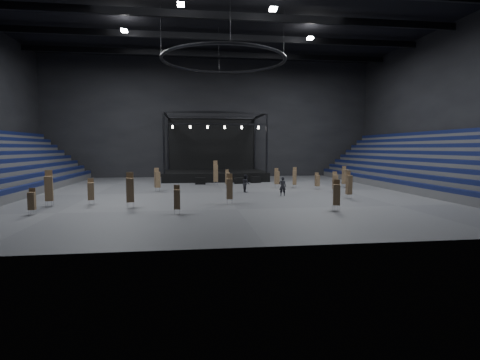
{
  "coord_description": "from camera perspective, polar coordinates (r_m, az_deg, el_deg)",
  "views": [
    {
      "loc": [
        -3.42,
        -37.24,
        4.45
      ],
      "look_at": [
        1.34,
        -2.0,
        1.4
      ],
      "focal_mm": 28.0,
      "sensor_mm": 36.0,
      "label": 1
    }
  ],
  "objects": [
    {
      "name": "chair_stack_12",
      "position": [
        44.87,
        -3.73,
        1.11
      ],
      "size": [
        0.54,
        0.54,
        2.95
      ],
      "rotation": [
        0.0,
        0.0,
        0.05
      ],
      "color": "silver",
      "rests_on": "floor"
    },
    {
      "name": "chair_stack_5",
      "position": [
        28.52,
        -29.15,
        -2.75
      ],
      "size": [
        0.45,
        0.45,
        1.79
      ],
      "rotation": [
        0.0,
        0.0,
        0.07
      ],
      "color": "silver",
      "rests_on": "floor"
    },
    {
      "name": "flight_case_left",
      "position": [
        46.05,
        -6.06,
        -0.15
      ],
      "size": [
        1.27,
        0.67,
        0.84
      ],
      "primitive_type": "cube",
      "rotation": [
        0.0,
        0.0,
        -0.04
      ],
      "color": "black",
      "rests_on": "floor"
    },
    {
      "name": "wall_right",
      "position": [
        47.07,
        29.99,
        9.8
      ],
      "size": [
        0.2,
        42.0,
        18.0
      ],
      "primitive_type": "cube",
      "color": "black",
      "rests_on": "ground"
    },
    {
      "name": "stage",
      "position": [
        53.67,
        -4.02,
        1.69
      ],
      "size": [
        14.0,
        10.0,
        9.2
      ],
      "color": "black",
      "rests_on": "floor"
    },
    {
      "name": "floor",
      "position": [
        37.66,
        -2.43,
        -1.89
      ],
      "size": [
        50.0,
        50.0,
        0.0
      ],
      "primitive_type": "plane",
      "color": "#48484B",
      "rests_on": "ground"
    },
    {
      "name": "chair_stack_3",
      "position": [
        42.31,
        5.64,
        0.41
      ],
      "size": [
        0.52,
        0.52,
        2.19
      ],
      "rotation": [
        0.0,
        0.0,
        0.12
      ],
      "color": "silver",
      "rests_on": "floor"
    },
    {
      "name": "chair_stack_7",
      "position": [
        43.68,
        15.68,
        0.54
      ],
      "size": [
        0.55,
        0.55,
        2.43
      ],
      "rotation": [
        0.0,
        0.0,
        0.1
      ],
      "color": "silver",
      "rests_on": "floor"
    },
    {
      "name": "ceiling",
      "position": [
        39.78,
        -2.53,
        24.81
      ],
      "size": [
        50.0,
        42.0,
        0.2
      ],
      "primitive_type": "cube",
      "color": "black",
      "rests_on": "wall_back"
    },
    {
      "name": "roof_girders",
      "position": [
        39.51,
        -2.53,
        23.72
      ],
      "size": [
        49.0,
        30.35,
        0.7
      ],
      "color": "black",
      "rests_on": "ceiling"
    },
    {
      "name": "man_center",
      "position": [
        35.14,
        6.5,
        -0.95
      ],
      "size": [
        0.71,
        0.53,
        1.77
      ],
      "primitive_type": "imported",
      "rotation": [
        0.0,
        0.0,
        2.97
      ],
      "color": "black",
      "rests_on": "floor"
    },
    {
      "name": "chair_stack_1",
      "position": [
        28.88,
        -16.4,
        -1.39
      ],
      "size": [
        0.6,
        0.6,
        2.67
      ],
      "rotation": [
        0.0,
        0.0,
        0.12
      ],
      "color": "silver",
      "rests_on": "floor"
    },
    {
      "name": "floodlights",
      "position": [
        35.56,
        -1.88,
        24.88
      ],
      "size": [
        28.6,
        16.6,
        0.25
      ],
      "color": "white",
      "rests_on": "roof_girders"
    },
    {
      "name": "chair_stack_10",
      "position": [
        39.23,
        -12.49,
        0.12
      ],
      "size": [
        0.64,
        0.64,
        2.42
      ],
      "rotation": [
        0.0,
        0.0,
        0.43
      ],
      "color": "silver",
      "rests_on": "floor"
    },
    {
      "name": "chair_stack_8",
      "position": [
        31.52,
        -21.77,
        -1.54
      ],
      "size": [
        0.56,
        0.56,
        2.08
      ],
      "rotation": [
        0.0,
        0.0,
        0.22
      ],
      "color": "silver",
      "rests_on": "floor"
    },
    {
      "name": "chair_stack_0",
      "position": [
        42.17,
        8.32,
        0.42
      ],
      "size": [
        0.54,
        0.54,
        2.32
      ],
      "rotation": [
        0.0,
        0.0,
        -0.32
      ],
      "color": "silver",
      "rests_on": "floor"
    },
    {
      "name": "truss_ring",
      "position": [
        38.36,
        -2.5,
        17.78
      ],
      "size": [
        12.3,
        12.3,
        5.15
      ],
      "color": "black",
      "rests_on": "ceiling"
    },
    {
      "name": "chair_stack_2",
      "position": [
        41.02,
        11.7,
        -0.05
      ],
      "size": [
        0.46,
        0.46,
        1.82
      ],
      "rotation": [
        0.0,
        0.0,
        0.08
      ],
      "color": "silver",
      "rests_on": "floor"
    },
    {
      "name": "chair_stack_15",
      "position": [
        34.34,
        16.27,
        -0.63
      ],
      "size": [
        0.48,
        0.48,
        2.47
      ],
      "rotation": [
        0.0,
        0.0,
        0.11
      ],
      "color": "silver",
      "rests_on": "floor"
    },
    {
      "name": "bleachers_right",
      "position": [
        45.7,
        27.55,
        0.93
      ],
      "size": [
        7.2,
        40.0,
        6.4
      ],
      "color": "#454547",
      "rests_on": "floor"
    },
    {
      "name": "flight_case_mid",
      "position": [
        46.59,
        -0.19,
        -0.11
      ],
      "size": [
        1.21,
        0.71,
        0.76
      ],
      "primitive_type": "cube",
      "rotation": [
        0.0,
        0.0,
        0.12
      ],
      "color": "black",
      "rests_on": "floor"
    },
    {
      "name": "chair_stack_11",
      "position": [
        42.06,
        -1.9,
        0.29
      ],
      "size": [
        0.52,
        0.52,
        2.05
      ],
      "rotation": [
        0.0,
        0.0,
        0.32
      ],
      "color": "silver",
      "rests_on": "floor"
    },
    {
      "name": "wall_front",
      "position": [
        17.21,
        4.31,
        20.22
      ],
      "size": [
        50.0,
        0.2,
        18.0
      ],
      "primitive_type": "cube",
      "color": "black",
      "rests_on": "ground"
    },
    {
      "name": "chair_stack_9",
      "position": [
        31.78,
        -27.11,
        -1.07
      ],
      "size": [
        0.66,
        0.66,
        2.78
      ],
      "rotation": [
        0.0,
        0.0,
        0.23
      ],
      "color": "silver",
      "rests_on": "floor"
    },
    {
      "name": "chair_stack_4",
      "position": [
        38.04,
        14.29,
        -0.26
      ],
      "size": [
        0.49,
        0.49,
        2.14
      ],
      "rotation": [
        0.0,
        0.0,
        -0.07
      ],
      "color": "silver",
      "rests_on": "floor"
    },
    {
      "name": "flight_case_right",
      "position": [
        47.86,
        2.39,
        0.06
      ],
      "size": [
        1.38,
        0.99,
        0.83
      ],
      "primitive_type": "cube",
      "rotation": [
        0.0,
        0.0,
        0.33
      ],
      "color": "black",
      "rests_on": "floor"
    },
    {
      "name": "chair_stack_14",
      "position": [
        29.69,
        -1.61,
        -1.28
      ],
      "size": [
        0.53,
        0.53,
        2.41
      ],
      "rotation": [
        0.0,
        0.0,
        -0.09
      ],
      "color": "silver",
      "rests_on": "floor"
    },
    {
      "name": "chair_stack_13",
      "position": [
        25.5,
        -9.59,
        -2.86
      ],
      "size": [
        0.43,
        0.43,
        1.97
      ],
      "rotation": [
        0.0,
        0.0,
        0.04
      ],
      "color": "silver",
      "rests_on": "floor"
    },
    {
      "name": "crew_member",
      "position": [
        37.68,
        0.9,
        -0.51
      ],
      "size": [
        0.81,
        0.97,
        1.79
      ],
      "primitive_type": "imported",
      "rotation": [
        0.0,
        0.0,
        1.73
      ],
      "color": "black",
      "rests_on": "floor"
    },
    {
      "name": "wall_back",
      "position": [
        58.52,
        -4.37,
        9.35
      ],
      "size": [
        50.0,
        0.2,
        18.0
      ],
      "primitive_type": "cube",
      "color": "black",
      "rests_on": "ground"
    },
    {
      "name": "chair_stack_6",
      "position": [
        27.49,
        14.5,
        -2.11
      ],
      "size": [
        0.59,
        0.59,
        2.22
      ],
      "rotation": [
        0.0,
        0.0,
        -0.31
      ],
      "color": "silver",
      "rests_on": "floor"
    }
  ]
}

